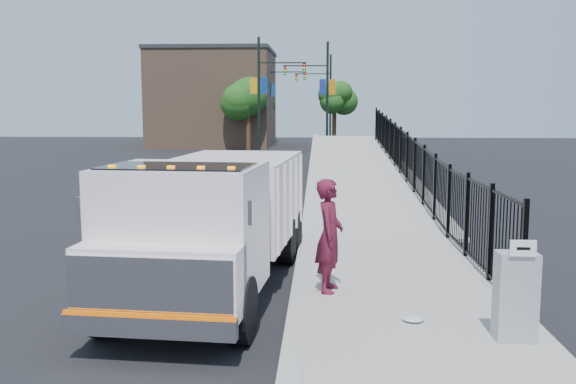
{
  "coord_description": "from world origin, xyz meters",
  "views": [
    {
      "loc": [
        0.37,
        -11.99,
        3.37
      ],
      "look_at": [
        -0.36,
        2.0,
        1.51
      ],
      "focal_mm": 40.0,
      "sensor_mm": 36.0,
      "label": 1
    }
  ],
  "objects": [
    {
      "name": "sidewalk",
      "position": [
        1.93,
        -2.0,
        0.06
      ],
      "size": [
        3.55,
        12.0,
        0.12
      ],
      "primitive_type": "cube",
      "color": "#9E998E",
      "rests_on": "ground"
    },
    {
      "name": "light_pole_0",
      "position": [
        -3.56,
        31.42,
        4.36
      ],
      "size": [
        3.77,
        0.22,
        8.0
      ],
      "color": "black",
      "rests_on": "ground"
    },
    {
      "name": "debris",
      "position": [
        1.79,
        -2.44,
        0.16
      ],
      "size": [
        0.34,
        0.34,
        0.08
      ],
      "primitive_type": "ellipsoid",
      "color": "silver",
      "rests_on": "sidewalk"
    },
    {
      "name": "light_pole_3",
      "position": [
        0.82,
        45.9,
        4.36
      ],
      "size": [
        3.77,
        0.22,
        8.0
      ],
      "color": "black",
      "rests_on": "ground"
    },
    {
      "name": "building",
      "position": [
        -9.0,
        44.0,
        4.0
      ],
      "size": [
        10.0,
        10.0,
        8.0
      ],
      "primitive_type": "cube",
      "color": "#8C664C",
      "rests_on": "ground"
    },
    {
      "name": "ramp",
      "position": [
        2.12,
        16.0,
        0.0
      ],
      "size": [
        3.95,
        24.06,
        3.19
      ],
      "primitive_type": "cube",
      "rotation": [
        0.06,
        0.0,
        0.0
      ],
      "color": "#9E998E",
      "rests_on": "ground"
    },
    {
      "name": "tree_2",
      "position": [
        -5.39,
        47.55,
        3.95
      ],
      "size": [
        2.79,
        2.79,
        5.39
      ],
      "color": "#382314",
      "rests_on": "ground"
    },
    {
      "name": "arrow_sign",
      "position": [
        3.1,
        -3.37,
        1.48
      ],
      "size": [
        0.35,
        0.04,
        0.22
      ],
      "primitive_type": "cube",
      "color": "white",
      "rests_on": "utility_cabinet"
    },
    {
      "name": "light_pole_2",
      "position": [
        -3.84,
        42.76,
        4.36
      ],
      "size": [
        3.77,
        0.22,
        8.0
      ],
      "color": "black",
      "rests_on": "ground"
    },
    {
      "name": "curb",
      "position": [
        0.0,
        -2.0,
        0.08
      ],
      "size": [
        0.3,
        12.0,
        0.16
      ],
      "primitive_type": "cube",
      "color": "#ADAAA3",
      "rests_on": "ground"
    },
    {
      "name": "worker",
      "position": [
        0.52,
        -0.88,
        1.12
      ],
      "size": [
        0.59,
        0.8,
        2.01
      ],
      "primitive_type": "imported",
      "rotation": [
        0.0,
        0.0,
        1.41
      ],
      "color": "#571326",
      "rests_on": "sidewalk"
    },
    {
      "name": "tree_1",
      "position": [
        1.37,
        40.02,
        3.89
      ],
      "size": [
        2.04,
        2.04,
        5.02
      ],
      "color": "#382314",
      "rests_on": "ground"
    },
    {
      "name": "iron_fence",
      "position": [
        3.55,
        12.0,
        0.9
      ],
      "size": [
        0.1,
        28.0,
        1.8
      ],
      "primitive_type": "cube",
      "color": "black",
      "rests_on": "ground"
    },
    {
      "name": "light_pole_1",
      "position": [
        0.45,
        34.57,
        4.36
      ],
      "size": [
        3.78,
        0.22,
        8.0
      ],
      "color": "black",
      "rests_on": "ground"
    },
    {
      "name": "tree_0",
      "position": [
        -5.31,
        37.61,
        3.97
      ],
      "size": [
        3.09,
        3.09,
        5.55
      ],
      "color": "#382314",
      "rests_on": "ground"
    },
    {
      "name": "ground",
      "position": [
        0.0,
        0.0,
        0.0
      ],
      "size": [
        120.0,
        120.0,
        0.0
      ],
      "primitive_type": "plane",
      "color": "black",
      "rests_on": "ground"
    },
    {
      "name": "truck",
      "position": [
        -1.57,
        -0.55,
        1.43
      ],
      "size": [
        2.97,
        7.59,
        2.54
      ],
      "rotation": [
        0.0,
        0.0,
        -0.08
      ],
      "color": "black",
      "rests_on": "ground"
    },
    {
      "name": "utility_cabinet",
      "position": [
        3.1,
        -3.15,
        0.75
      ],
      "size": [
        0.55,
        0.4,
        1.25
      ],
      "primitive_type": "cube",
      "color": "gray",
      "rests_on": "sidewalk"
    }
  ]
}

